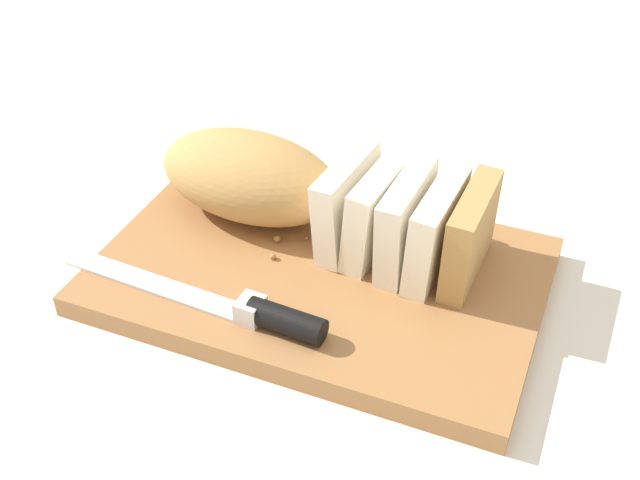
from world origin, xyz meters
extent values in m
plane|color=silver|center=(0.00, 0.00, 0.00)|extent=(3.00, 3.00, 0.00)
cube|color=#9E6B3D|center=(0.00, 0.00, 0.01)|extent=(0.39, 0.25, 0.02)
ellipsoid|color=tan|center=(-0.09, 0.05, 0.06)|extent=(0.19, 0.11, 0.08)
cube|color=#F2E8CC|center=(0.01, 0.05, 0.06)|extent=(0.04, 0.10, 0.08)
cube|color=#F2E8CC|center=(0.04, 0.05, 0.06)|extent=(0.04, 0.10, 0.08)
cube|color=#F2E8CC|center=(0.06, 0.04, 0.06)|extent=(0.03, 0.10, 0.08)
cube|color=#F2E8CC|center=(0.09, 0.04, 0.06)|extent=(0.03, 0.10, 0.08)
cube|color=tan|center=(0.12, 0.04, 0.06)|extent=(0.03, 0.10, 0.08)
cube|color=silver|center=(-0.12, -0.08, 0.02)|extent=(0.18, 0.03, 0.00)
cylinder|color=black|center=(0.01, -0.09, 0.03)|extent=(0.07, 0.03, 0.02)
cube|color=silver|center=(-0.03, -0.08, 0.03)|extent=(0.02, 0.02, 0.02)
sphere|color=#A8753D|center=(-0.03, 0.03, 0.02)|extent=(0.00, 0.00, 0.00)
sphere|color=#A8753D|center=(-0.04, -0.01, 0.02)|extent=(0.01, 0.01, 0.01)
sphere|color=#A8753D|center=(-0.05, 0.02, 0.02)|extent=(0.01, 0.01, 0.01)
sphere|color=#A8753D|center=(-0.04, -0.08, 0.02)|extent=(0.00, 0.00, 0.00)
camera|label=1|loc=(0.21, -0.51, 0.47)|focal=44.84mm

